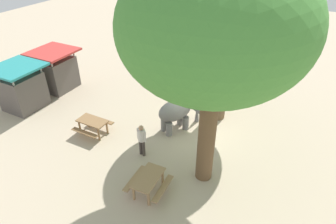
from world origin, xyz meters
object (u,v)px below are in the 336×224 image
at_px(picnic_table_near, 93,124).
at_px(market_stall_red, 57,72).
at_px(elephant, 179,110).
at_px(shade_tree_secondary, 227,24).
at_px(picnic_table_far, 148,181).
at_px(wooden_bench, 173,76).
at_px(person_handler, 142,138).
at_px(market_stall_teal, 22,89).
at_px(shade_tree_main, 217,26).

height_order(picnic_table_near, market_stall_red, market_stall_red).
relative_size(elephant, shade_tree_secondary, 0.34).
bearing_deg(picnic_table_far, wooden_bench, -161.30).
height_order(person_handler, market_stall_teal, market_stall_teal).
distance_m(elephant, person_handler, 2.72).
height_order(shade_tree_secondary, picnic_table_near, shade_tree_secondary).
bearing_deg(market_stall_red, elephant, -92.92).
distance_m(person_handler, market_stall_teal, 8.18).
xyz_separation_m(person_handler, market_stall_teal, (0.50, 8.16, 0.19)).
bearing_deg(shade_tree_secondary, shade_tree_main, -167.54).
xyz_separation_m(shade_tree_secondary, picnic_table_near, (-4.30, 5.02, -4.52)).
height_order(elephant, picnic_table_near, elephant).
distance_m(person_handler, shade_tree_secondary, 6.49).
distance_m(shade_tree_main, market_stall_red, 12.67).
distance_m(elephant, market_stall_teal, 9.01).
bearing_deg(shade_tree_main, shade_tree_secondary, 12.46).
distance_m(shade_tree_main, market_stall_teal, 12.30).
bearing_deg(shade_tree_main, market_stall_teal, 87.60).
distance_m(shade_tree_main, shade_tree_secondary, 4.80).
height_order(shade_tree_main, wooden_bench, shade_tree_main).
height_order(shade_tree_secondary, market_stall_teal, shade_tree_secondary).
relative_size(wooden_bench, market_stall_teal, 0.58).
xyz_separation_m(person_handler, shade_tree_secondary, (4.57, -1.98, 4.16)).
height_order(shade_tree_main, picnic_table_near, shade_tree_main).
xyz_separation_m(elephant, market_stall_teal, (-2.15, 8.75, 0.05)).
relative_size(elephant, person_handler, 1.46).
xyz_separation_m(elephant, person_handler, (-2.65, 0.58, -0.14)).
bearing_deg(market_stall_teal, shade_tree_main, -92.40).
distance_m(person_handler, picnic_table_far, 2.27).
relative_size(elephant, picnic_table_near, 1.57).
bearing_deg(shade_tree_main, person_handler, 90.56).
height_order(picnic_table_near, picnic_table_far, same).
xyz_separation_m(picnic_table_far, market_stall_red, (4.86, 9.54, 0.55)).
bearing_deg(market_stall_red, shade_tree_main, -105.38).
xyz_separation_m(shade_tree_secondary, market_stall_teal, (-4.08, 10.14, -3.97)).
bearing_deg(market_stall_red, shade_tree_secondary, -81.73).
height_order(person_handler, shade_tree_secondary, shade_tree_secondary).
xyz_separation_m(shade_tree_main, shade_tree_secondary, (4.54, 1.00, -1.20)).
xyz_separation_m(picnic_table_near, market_stall_red, (2.83, 5.12, 0.55)).
distance_m(picnic_table_far, market_stall_teal, 9.82).
distance_m(wooden_bench, picnic_table_near, 6.97).
height_order(elephant, shade_tree_secondary, shade_tree_secondary).
bearing_deg(shade_tree_main, market_stall_red, 74.62).
distance_m(picnic_table_far, market_stall_red, 10.72).
xyz_separation_m(shade_tree_main, market_stall_teal, (0.47, 11.15, -5.17)).
relative_size(elephant, market_stall_teal, 0.94).
distance_m(elephant, picnic_table_far, 4.51).
bearing_deg(picnic_table_near, shade_tree_main, -1.85).
height_order(shade_tree_main, picnic_table_far, shade_tree_main).
bearing_deg(wooden_bench, picnic_table_near, 9.92).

